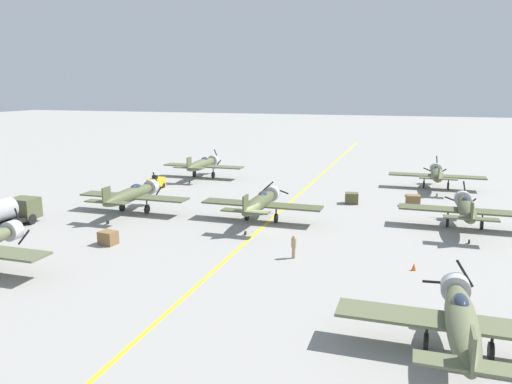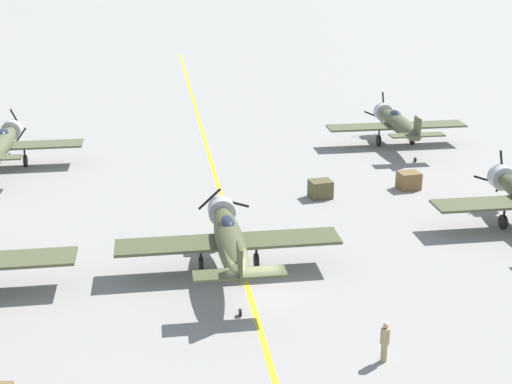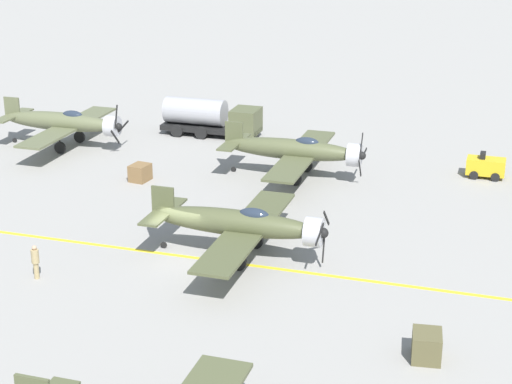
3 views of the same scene
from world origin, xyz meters
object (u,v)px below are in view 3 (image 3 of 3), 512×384
at_px(fuel_tanker, 211,117).
at_px(supply_crate_by_tanker, 140,173).
at_px(airplane_mid_left, 296,150).
at_px(airplane_mid_center, 241,224).
at_px(airplane_near_left, 64,122).
at_px(supply_crate_outboard, 427,346).
at_px(tow_tractor, 486,166).
at_px(ground_crew_walking, 35,261).

bearing_deg(fuel_tanker, supply_crate_by_tanker, -3.79).
bearing_deg(airplane_mid_left, airplane_mid_center, 12.19).
xyz_separation_m(airplane_near_left, supply_crate_outboard, (23.09, 30.29, -1.39)).
height_order(airplane_mid_left, supply_crate_by_tanker, airplane_mid_left).
xyz_separation_m(airplane_mid_center, supply_crate_by_tanker, (-10.15, -10.67, -1.44)).
bearing_deg(fuel_tanker, supply_crate_outboard, 35.04).
distance_m(airplane_mid_left, tow_tractor, 13.19).
distance_m(airplane_near_left, fuel_tanker, 11.56).
distance_m(airplane_mid_center, supply_crate_outboard, 13.30).
xyz_separation_m(fuel_tanker, tow_tractor, (4.08, 21.73, -0.72)).
bearing_deg(supply_crate_by_tanker, ground_crew_walking, 5.11).
height_order(tow_tractor, supply_crate_outboard, tow_tractor).
xyz_separation_m(supply_crate_by_tanker, supply_crate_outboard, (17.68, 21.55, 0.05)).
bearing_deg(airplane_mid_left, airplane_near_left, -85.46).
xyz_separation_m(airplane_mid_left, supply_crate_by_tanker, (3.75, -10.04, -1.44)).
relative_size(airplane_near_left, airplane_mid_center, 1.00).
height_order(airplane_mid_left, tow_tractor, airplane_mid_left).
xyz_separation_m(airplane_near_left, fuel_tanker, (-6.51, 9.54, -0.50)).
bearing_deg(airplane_near_left, airplane_mid_left, 91.45).
xyz_separation_m(tow_tractor, ground_crew_walking, (23.57, -21.11, 0.22)).
bearing_deg(airplane_mid_left, tow_tractor, 117.78).
relative_size(airplane_near_left, ground_crew_walking, 6.49).
xyz_separation_m(airplane_near_left, ground_crew_walking, (21.14, 10.16, -1.00)).
relative_size(airplane_near_left, supply_crate_by_tanker, 8.70).
distance_m(fuel_tanker, tow_tractor, 22.12).
height_order(fuel_tanker, tow_tractor, fuel_tanker).
height_order(ground_crew_walking, supply_crate_outboard, ground_crew_walking).
bearing_deg(ground_crew_walking, supply_crate_outboard, 84.46).
height_order(airplane_near_left, tow_tractor, airplane_near_left).
bearing_deg(ground_crew_walking, airplane_mid_center, 121.04).
distance_m(airplane_near_left, tow_tractor, 31.38).
height_order(airplane_near_left, ground_crew_walking, airplane_near_left).
relative_size(airplane_mid_left, supply_crate_by_tanker, 8.70).
distance_m(airplane_near_left, ground_crew_walking, 23.47).
bearing_deg(supply_crate_by_tanker, supply_crate_outboard, 50.63).
bearing_deg(airplane_near_left, tow_tractor, 100.96).
bearing_deg(supply_crate_outboard, airplane_near_left, -127.32).
relative_size(airplane_near_left, airplane_mid_left, 1.00).
xyz_separation_m(fuel_tanker, supply_crate_by_tanker, (11.93, -0.79, -0.94)).
distance_m(airplane_mid_left, ground_crew_walking, 21.33).
distance_m(supply_crate_by_tanker, supply_crate_outboard, 27.87).
bearing_deg(tow_tractor, supply_crate_by_tanker, -70.79).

